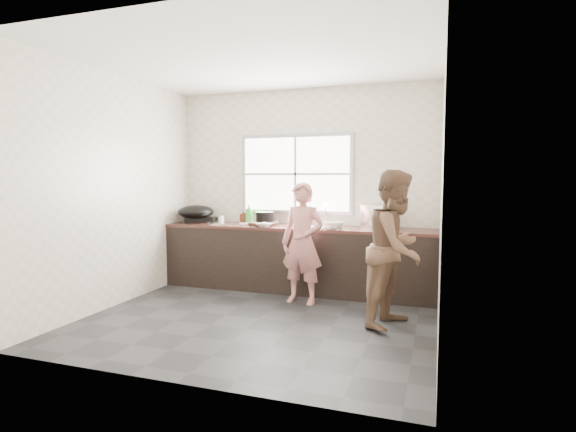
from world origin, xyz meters
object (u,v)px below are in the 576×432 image
(woman, at_px, (302,247))
(glass_jar, at_px, (221,219))
(bowl_crabs, at_px, (333,226))
(bowl_held, at_px, (332,227))
(cutting_board, at_px, (264,224))
(dish_rack, at_px, (379,217))
(plate_food, at_px, (247,224))
(person_side, at_px, (396,248))
(black_pot, at_px, (265,218))
(bowl_mince, at_px, (264,225))
(wok, at_px, (196,212))
(burner, at_px, (203,219))
(bottle_brown_short, at_px, (270,217))
(pot_lid_left, at_px, (214,222))
(bottle_green, at_px, (249,213))
(pot_lid_right, at_px, (218,224))

(woman, distance_m, glass_jar, 1.54)
(bowl_crabs, relative_size, bowl_held, 1.13)
(cutting_board, xyz_separation_m, dish_rack, (1.53, 0.12, 0.13))
(bowl_crabs, relative_size, plate_food, 0.96)
(woman, relative_size, person_side, 0.86)
(woman, bearing_deg, black_pot, 147.76)
(bowl_held, xyz_separation_m, dish_rack, (0.53, 0.32, 0.12))
(bowl_mince, bearing_deg, wok, 169.91)
(black_pot, bearing_deg, burner, 171.96)
(plate_food, distance_m, bottle_brown_short, 0.33)
(dish_rack, height_order, pot_lid_left, dish_rack)
(pot_lid_left, bearing_deg, wok, -151.95)
(cutting_board, height_order, bowl_crabs, bowl_crabs)
(bowl_mince, distance_m, bottle_brown_short, 0.45)
(bowl_held, distance_m, bottle_green, 1.31)
(bowl_crabs, relative_size, black_pot, 0.91)
(bowl_crabs, bearing_deg, woman, -123.90)
(woman, relative_size, bowl_held, 6.97)
(cutting_board, relative_size, pot_lid_left, 1.73)
(bowl_crabs, bearing_deg, bowl_mince, -175.72)
(dish_rack, bearing_deg, person_side, -58.92)
(wok, relative_size, pot_lid_right, 1.89)
(person_side, relative_size, dish_rack, 3.98)
(woman, xyz_separation_m, bottle_green, (-0.98, 0.67, 0.33))
(bottle_green, distance_m, burner, 0.80)
(cutting_board, relative_size, bottle_green, 1.44)
(woman, xyz_separation_m, bowl_crabs, (0.28, 0.41, 0.22))
(glass_jar, bearing_deg, pot_lid_right, -80.21)
(plate_food, height_order, bottle_green, bottle_green)
(person_side, relative_size, glass_jar, 15.68)
(bottle_green, bearing_deg, woman, -34.22)
(woman, relative_size, black_pot, 5.59)
(cutting_board, relative_size, bowl_held, 2.13)
(plate_food, xyz_separation_m, pot_lid_left, (-0.55, 0.08, -0.00))
(plate_food, bearing_deg, bowl_held, -10.83)
(bowl_held, bearing_deg, cutting_board, 168.44)
(bowl_mince, height_order, bowl_held, bowl_held)
(cutting_board, xyz_separation_m, plate_food, (-0.26, 0.04, -0.01))
(bowl_crabs, distance_m, plate_food, 1.26)
(dish_rack, bearing_deg, bottle_brown_short, -168.72)
(bowl_mince, bearing_deg, pot_lid_right, 169.11)
(bottle_green, bearing_deg, plate_food, -83.94)
(pot_lid_left, bearing_deg, burner, 157.18)
(black_pot, bearing_deg, bottle_brown_short, 87.64)
(bottle_brown_short, bearing_deg, pot_lid_right, -155.38)
(glass_jar, bearing_deg, person_side, -23.73)
(woman, relative_size, bottle_green, 4.71)
(bottle_green, bearing_deg, pot_lid_left, -179.31)
(bowl_mince, xyz_separation_m, glass_jar, (-0.76, 0.28, 0.03))
(person_side, xyz_separation_m, bowl_held, (-0.85, 0.83, 0.10))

